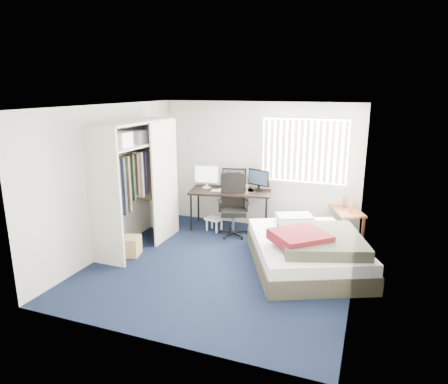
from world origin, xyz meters
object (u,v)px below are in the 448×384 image
desk (231,189)px  office_chair (233,211)px  nightstand (346,213)px  bed (307,249)px

desk → office_chair: size_ratio=1.41×
office_chair → nightstand: bearing=11.7°
office_chair → nightstand: (2.05, 0.42, 0.07)m
desk → bed: (1.75, -1.30, -0.52)m
desk → bed: size_ratio=0.66×
bed → nightstand: bearing=71.3°
bed → desk: bearing=143.2°
desk → nightstand: (2.22, 0.09, -0.28)m
nightstand → bed: 1.50m
desk → nightstand: 2.24m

